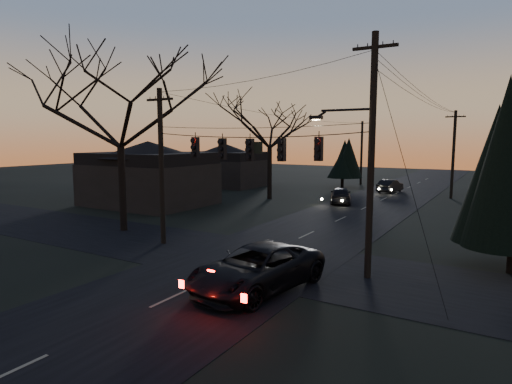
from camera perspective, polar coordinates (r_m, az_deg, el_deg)
The scene contains 16 objects.
ground_plane at distance 14.02m, azimuth -22.81°, elevation -17.97°, with size 160.00×160.00×0.00m, color black.
main_road at distance 29.83m, azimuth 9.91°, elevation -4.20°, with size 8.00×120.00×0.02m, color black.
cross_road at distance 21.05m, azimuth -0.07°, elevation -8.89°, with size 60.00×7.00×0.02m, color black.
utility_pole_right at distance 18.94m, azimuth 14.62°, elevation -10.99°, with size 5.00×0.30×10.00m, color black, non-canonical shape.
utility_pole_left at distance 24.58m, azimuth -12.22°, elevation -6.72°, with size 1.80×0.30×8.50m, color black, non-canonical shape.
utility_pole_far_r at distance 45.97m, azimuth 24.54°, elevation -0.78°, with size 1.80×0.30×8.50m, color black, non-canonical shape.
utility_pole_far_l at distance 56.11m, azimuth 13.76°, elevation 0.98°, with size 0.30×0.30×8.00m, color black, non-canonical shape.
span_signal_assembly at distance 20.36m, azimuth -0.65°, elevation 5.80°, with size 11.50×0.44×1.47m.
bare_tree_left at distance 28.09m, azimuth -17.75°, elevation 10.02°, with size 11.21×11.21×10.58m.
bare_tree_dist at distance 41.14m, azimuth 1.84°, elevation 8.64°, with size 7.40×7.40×9.87m.
evergreen_dist at distance 52.04m, azimuth 11.50°, elevation 4.20°, with size 3.86×3.86×5.38m.
house_left_near at distance 38.84m, azimuth -14.11°, elevation 2.46°, with size 10.00×8.00×5.60m.
house_left_far at distance 53.05m, azimuth -4.12°, elevation 3.64°, with size 9.00×7.00×5.20m.
suv_near at distance 16.71m, azimuth 0.14°, elevation -10.19°, with size 2.79×6.06×1.68m, color black.
sedan_oncoming_a at distance 39.29m, azimuth 11.22°, elevation -0.41°, with size 1.78×4.42×1.51m, color black.
sedan_oncoming_b at distance 48.67m, azimuth 17.44°, elevation 0.76°, with size 1.47×4.20×1.38m, color black.
Camera 1 is at (10.43, -7.34, 5.82)m, focal length 30.00 mm.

